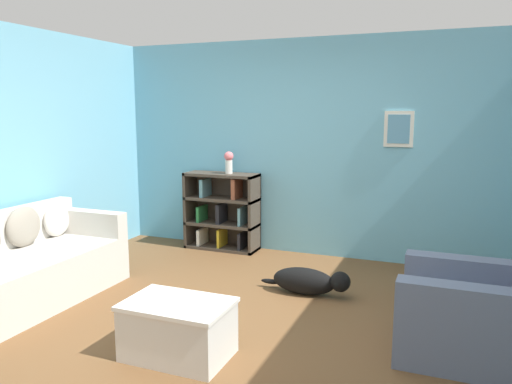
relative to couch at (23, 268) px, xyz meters
The scene contains 9 objects.
ground_plane 2.08m from the couch, ahead, with size 14.00×14.00×0.00m, color brown.
wall_back 3.41m from the couch, 51.36° to the left, with size 5.60×0.13×2.60m.
wall_left 1.14m from the couch, 149.81° to the left, with size 0.13×5.00×2.60m.
couch is the anchor object (origin of this frame).
bookshelf 2.51m from the couch, 68.33° to the left, with size 0.94×0.35×0.98m.
recliner_chair 3.96m from the couch, ahead, with size 1.08×0.86×1.03m.
coffee_table 1.91m from the couch, 11.51° to the right, with size 0.76×0.50×0.41m.
dog 2.67m from the couch, 25.56° to the left, with size 0.91×0.23×0.26m.
vase 2.65m from the couch, 65.96° to the left, with size 0.12×0.12×0.28m.
Camera 1 is at (1.60, -3.60, 1.76)m, focal length 35.00 mm.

